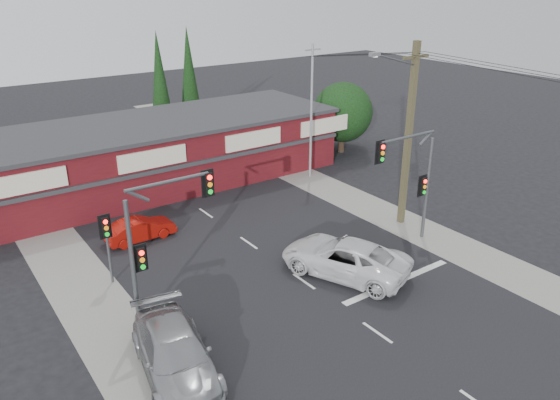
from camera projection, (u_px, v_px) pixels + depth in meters
ground at (317, 291)px, 24.30m from camera, size 120.00×120.00×0.00m
road_strip at (256, 248)px, 28.07m from camera, size 14.00×70.00×0.01m
verge_left at (91, 301)px, 23.54m from camera, size 3.00×70.00×0.02m
verge_right at (376, 210)px, 32.60m from camera, size 3.00×70.00×0.02m
stop_line at (397, 281)px, 25.03m from camera, size 6.50×0.35×0.01m
white_suv at (345, 257)px, 25.42m from camera, size 4.95×6.69×1.69m
silver_suv at (175, 354)px, 18.97m from camera, size 3.33×6.03×1.66m
red_sedan at (140, 229)px, 28.80m from camera, size 3.73×1.36×1.22m
lane_dashes at (249, 243)px, 28.63m from camera, size 0.12×49.08×0.01m
shop_building at (144, 154)px, 35.77m from camera, size 27.30×8.40×4.22m
tree_cluster at (341, 115)px, 42.67m from camera, size 5.90×5.10×5.50m
conifer_near at (160, 80)px, 42.17m from camera, size 1.80×1.80×9.25m
conifer_far at (189, 72)px, 45.55m from camera, size 1.80×1.80×9.25m
traffic_mast_left at (157, 232)px, 20.88m from camera, size 3.77×0.27×5.97m
traffic_mast_right at (414, 172)px, 27.21m from camera, size 3.96×0.27×5.97m
pedestal_signal at (106, 235)px, 24.07m from camera, size 0.55×0.27×3.38m
utility_pole at (407, 130)px, 28.95m from camera, size 4.38×0.59×10.00m
steel_pole at (311, 110)px, 36.35m from camera, size 1.20×0.16×9.00m
power_lines at (512, 75)px, 23.50m from camera, size 2.01×29.00×1.22m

